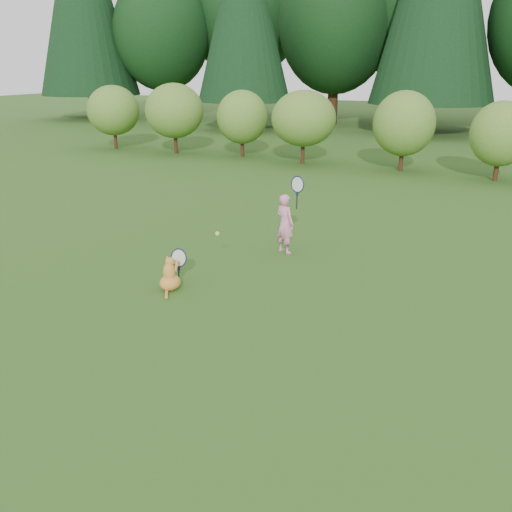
% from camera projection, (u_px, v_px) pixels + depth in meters
% --- Properties ---
extents(ground, '(100.00, 100.00, 0.00)m').
position_uv_depth(ground, '(220.00, 318.00, 7.95)').
color(ground, '#285016').
rests_on(ground, ground).
extents(shrub_row, '(28.00, 3.00, 2.80)m').
position_uv_depth(shrub_row, '(401.00, 127.00, 18.76)').
color(shrub_row, '#506B21').
rests_on(shrub_row, ground).
extents(child, '(0.65, 0.41, 1.67)m').
position_uv_depth(child, '(285.00, 222.00, 10.55)').
color(child, pink).
rests_on(child, ground).
extents(cat, '(0.41, 0.71, 0.75)m').
position_uv_depth(cat, '(170.00, 272.00, 8.91)').
color(cat, orange).
rests_on(cat, ground).
extents(tennis_ball, '(0.08, 0.08, 0.08)m').
position_uv_depth(tennis_ball, '(217.00, 234.00, 9.67)').
color(tennis_ball, '#C9EB1B').
rests_on(tennis_ball, ground).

